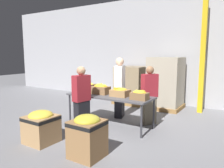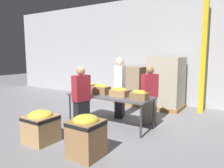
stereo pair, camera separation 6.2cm
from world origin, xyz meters
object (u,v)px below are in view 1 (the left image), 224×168
at_px(volunteer_1, 82,99).
at_px(banana_box_1, 101,89).
at_px(banana_box_2, 120,92).
at_px(volunteer_2, 120,88).
at_px(donation_bin_0, 41,126).
at_px(support_pillar, 203,49).
at_px(volunteer_0, 149,96).
at_px(banana_box_0, 86,87).
at_px(pallet_stack_1, 166,83).
at_px(pallet_stack_0, 132,85).
at_px(banana_box_3, 140,95).
at_px(donation_bin_1, 87,135).
at_px(sorting_table, 110,97).

bearing_deg(volunteer_1, banana_box_1, 6.92).
relative_size(banana_box_2, volunteer_2, 0.26).
height_order(donation_bin_0, support_pillar, support_pillar).
height_order(volunteer_0, donation_bin_0, volunteer_0).
relative_size(banana_box_0, pallet_stack_1, 0.28).
height_order(volunteer_2, pallet_stack_0, volunteer_2).
height_order(banana_box_1, donation_bin_0, banana_box_1).
bearing_deg(banana_box_2, pallet_stack_1, 82.44).
distance_m(banana_box_0, pallet_stack_1, 2.85).
relative_size(banana_box_0, banana_box_3, 1.25).
relative_size(volunteer_2, donation_bin_0, 2.53).
bearing_deg(donation_bin_1, volunteer_2, 107.57).
bearing_deg(volunteer_1, volunteer_2, 3.57).
bearing_deg(volunteer_2, sorting_table, -4.89).
relative_size(pallet_stack_0, pallet_stack_1, 0.79).
xyz_separation_m(banana_box_2, volunteer_1, (-0.64, -0.73, -0.13)).
distance_m(volunteer_2, donation_bin_1, 2.67).
height_order(support_pillar, pallet_stack_1, support_pillar).
height_order(banana_box_3, donation_bin_1, banana_box_3).
height_order(banana_box_3, pallet_stack_1, pallet_stack_1).
relative_size(volunteer_0, donation_bin_1, 1.96).
height_order(sorting_table, banana_box_3, banana_box_3).
relative_size(banana_box_0, banana_box_1, 1.09).
xyz_separation_m(banana_box_0, volunteer_1, (0.51, -0.82, -0.16)).
relative_size(sorting_table, support_pillar, 0.56).
xyz_separation_m(banana_box_0, banana_box_2, (1.15, -0.08, -0.03)).
distance_m(sorting_table, volunteer_0, 1.05).
xyz_separation_m(volunteer_2, pallet_stack_1, (0.80, 1.73, -0.01)).
bearing_deg(volunteer_0, volunteer_1, -5.10).
distance_m(banana_box_2, pallet_stack_1, 2.53).
bearing_deg(pallet_stack_0, volunteer_2, -73.55).
xyz_separation_m(donation_bin_0, donation_bin_1, (1.24, 0.00, 0.05)).
distance_m(volunteer_0, donation_bin_1, 2.40).
xyz_separation_m(banana_box_0, volunteer_0, (1.68, 0.55, -0.17)).
relative_size(sorting_table, donation_bin_1, 2.85).
height_order(donation_bin_1, support_pillar, support_pillar).
bearing_deg(pallet_stack_1, donation_bin_1, -90.05).
xyz_separation_m(sorting_table, donation_bin_1, (0.62, -1.71, -0.33)).
relative_size(banana_box_2, pallet_stack_0, 0.32).
bearing_deg(banana_box_3, banana_box_1, 174.48).
xyz_separation_m(volunteer_1, donation_bin_1, (0.97, -1.00, -0.36)).
bearing_deg(donation_bin_0, banana_box_1, 79.66).
bearing_deg(volunteer_1, support_pillar, -22.09).
distance_m(banana_box_0, donation_bin_0, 1.92).
height_order(banana_box_3, volunteer_1, volunteer_1).
bearing_deg(donation_bin_1, support_pillar, 75.39).
xyz_separation_m(volunteer_0, donation_bin_1, (-0.20, -2.37, -0.35)).
bearing_deg(pallet_stack_0, banana_box_1, -80.97).
bearing_deg(banana_box_1, volunteer_2, 80.32).
bearing_deg(support_pillar, donation_bin_0, -118.71).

